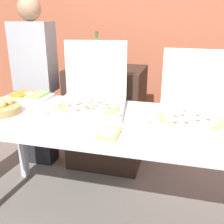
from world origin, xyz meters
name	(u,v)px	position (x,y,z in m)	size (l,w,h in m)	color
ground_plane	(112,221)	(0.00, 0.00, 0.00)	(16.00, 16.00, 0.00)	slate
brick_wall_behind	(149,27)	(0.00, 1.70, 1.40)	(10.00, 0.06, 2.80)	#9E5138
buffet_table	(112,133)	(0.00, 0.00, 0.75)	(2.10, 0.89, 0.85)	#B7BABF
pizza_box_far_left	(191,109)	(0.51, 0.10, 0.93)	(0.48, 0.50, 0.45)	white
pizza_box_near_right	(92,97)	(-0.20, 0.18, 0.93)	(0.55, 0.57, 0.48)	white
paper_plate_front_left	(109,134)	(0.05, -0.26, 0.86)	(0.26, 0.26, 0.03)	white
veggie_tray	(30,96)	(-0.79, 0.28, 0.87)	(0.34, 0.24, 0.05)	white
sideboard_podium	(107,117)	(-0.29, 0.90, 0.51)	(0.74, 0.59, 1.03)	black
soda_bottle	(97,51)	(-0.42, 0.97, 1.18)	(0.09, 0.09, 0.34)	#2D6638
soda_can_silver	(98,64)	(-0.32, 0.71, 1.09)	(0.07, 0.07, 0.12)	silver
person_guest_cap	(36,82)	(-0.98, 0.72, 0.88)	(0.40, 0.22, 1.68)	black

